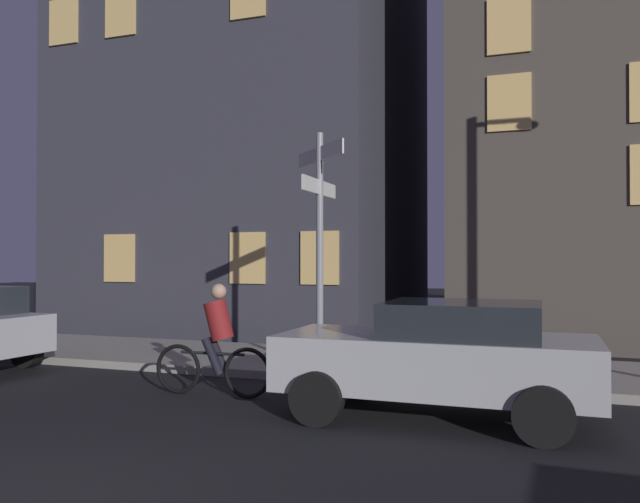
{
  "coord_description": "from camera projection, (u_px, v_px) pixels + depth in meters",
  "views": [
    {
      "loc": [
        3.91,
        -3.66,
        1.95
      ],
      "look_at": [
        0.52,
        5.87,
        2.09
      ],
      "focal_mm": 35.45,
      "sensor_mm": 36.0,
      "label": 1
    }
  ],
  "objects": [
    {
      "name": "sidewalk_kerb",
      "position": [
        319.0,
        362.0,
        11.57
      ],
      "size": [
        40.0,
        3.07,
        0.14
      ],
      "primitive_type": "cube",
      "color": "gray",
      "rests_on": "ground_plane"
    },
    {
      "name": "signpost",
      "position": [
        320.0,
        227.0,
        10.45
      ],
      "size": [
        1.21,
        1.6,
        3.92
      ],
      "color": "gray",
      "rests_on": "sidewalk_kerb"
    },
    {
      "name": "car_near_right",
      "position": [
        440.0,
        356.0,
        7.76
      ],
      "size": [
        3.92,
        1.88,
        1.44
      ],
      "color": "#B7B7BC",
      "rests_on": "ground_plane"
    },
    {
      "name": "cyclist",
      "position": [
        215.0,
        344.0,
        9.03
      ],
      "size": [
        1.82,
        0.34,
        1.61
      ],
      "color": "black",
      "rests_on": "ground_plane"
    },
    {
      "name": "building_right_block",
      "position": [
        625.0,
        93.0,
        16.86
      ],
      "size": [
        8.24,
        9.4,
        12.86
      ],
      "color": "#4C443D",
      "rests_on": "ground_plane"
    }
  ]
}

